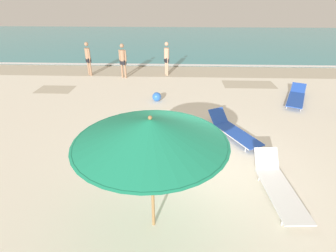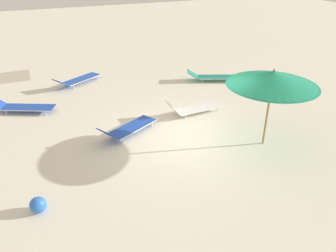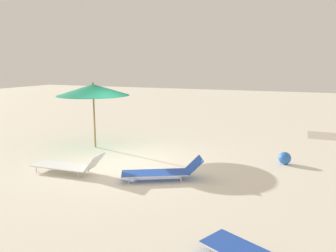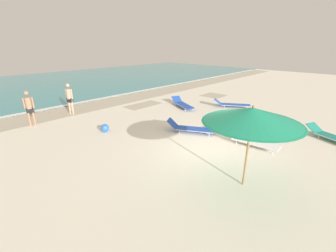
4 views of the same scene
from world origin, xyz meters
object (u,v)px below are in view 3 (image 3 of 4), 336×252
object	(u,v)px
sun_lounger_mid_beach_solo	(163,171)
beach_umbrella	(93,90)
sun_lounger_near_water_left	(69,165)
beach_ball	(285,158)

from	to	relation	value
sun_lounger_mid_beach_solo	beach_umbrella	bearing A→B (deg)	-149.07
sun_lounger_near_water_left	sun_lounger_mid_beach_solo	size ratio (longest dim) A/B	1.00
beach_umbrella	sun_lounger_near_water_left	xyz separation A→B (m)	(2.73, 1.01, -1.88)
beach_umbrella	beach_ball	distance (m)	6.84
sun_lounger_near_water_left	beach_ball	bearing A→B (deg)	116.41
beach_ball	sun_lounger_near_water_left	bearing A→B (deg)	-60.20
beach_umbrella	beach_ball	bearing A→B (deg)	93.91
sun_lounger_near_water_left	beach_ball	xyz separation A→B (m)	(-3.18, 5.55, -0.03)
beach_umbrella	beach_ball	world-z (taller)	beach_umbrella
beach_umbrella	sun_lounger_mid_beach_solo	size ratio (longest dim) A/B	1.20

